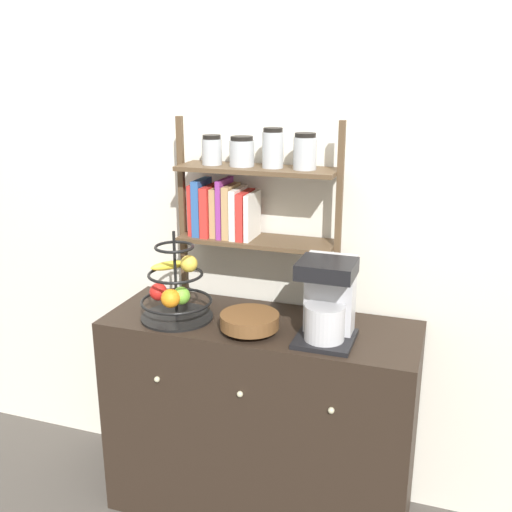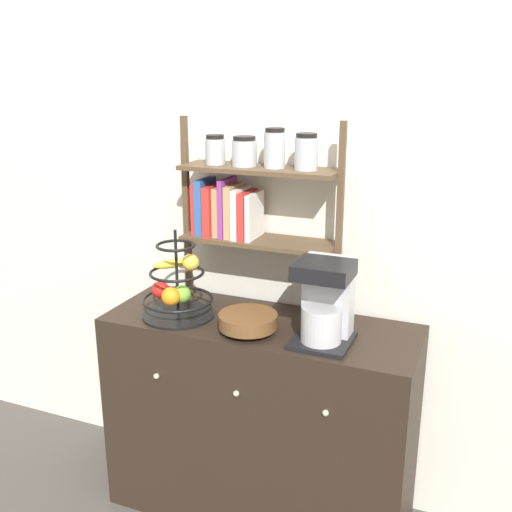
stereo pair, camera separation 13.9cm
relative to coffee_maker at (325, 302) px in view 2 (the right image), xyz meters
The scene contains 6 objects.
wall_back 0.51m from the coffee_maker, 129.87° to the left, with size 7.00×0.05×2.60m, color silver.
sideboard 0.67m from the coffee_maker, 166.96° to the left, with size 1.27×0.48×0.89m.
coffee_maker is the anchor object (origin of this frame).
fruit_stand 0.62m from the coffee_maker, behind, with size 0.29×0.29×0.37m.
wooden_bowl 0.31m from the coffee_maker, behind, with size 0.23×0.23×0.08m.
shelf_hutch 0.56m from the coffee_maker, 153.98° to the left, with size 0.69×0.20×0.79m.
Camera 2 is at (0.84, -1.82, 1.85)m, focal length 42.00 mm.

